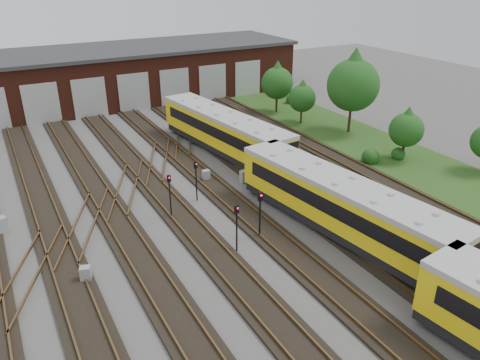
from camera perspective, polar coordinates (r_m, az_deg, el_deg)
ground at (r=26.75m, az=3.71°, el=-11.10°), size 120.00×120.00×0.00m
track_network at (r=27.02m, az=2.73°, el=-10.38°), size 30.40×70.00×0.33m
maintenance_shed at (r=60.54m, az=-17.36°, el=11.94°), size 51.00×12.50×6.35m
grass_verge at (r=44.62m, az=17.61°, el=3.16°), size 8.00×55.00×0.05m
metro_train at (r=29.70m, az=12.31°, el=-3.04°), size 5.01×48.61×3.38m
signal_mast_0 at (r=31.17m, az=-8.56°, el=-1.39°), size 0.24×0.22×3.20m
signal_mast_1 at (r=27.36m, az=-0.41°, el=-5.17°), size 0.29×0.27×3.10m
signal_mast_2 at (r=33.37m, az=-5.38°, el=0.47°), size 0.27×0.26×3.05m
signal_mast_3 at (r=28.60m, az=2.46°, el=-3.53°), size 0.29×0.27×3.23m
relay_cabinet_0 at (r=27.02m, az=-18.29°, el=-10.87°), size 0.69×0.63×0.94m
relay_cabinet_1 at (r=33.49m, az=-27.08°, el=-4.96°), size 0.83×0.76×1.12m
relay_cabinet_2 at (r=37.03m, az=-4.15°, el=0.54°), size 0.55×0.47×0.90m
relay_cabinet_3 at (r=47.95m, az=-1.78°, el=6.37°), size 0.61×0.54×0.88m
relay_cabinet_4 at (r=36.68m, az=0.49°, el=0.43°), size 0.63×0.54×0.98m
tree_0 at (r=53.86m, az=4.57°, el=12.14°), size 3.59×3.59×5.96m
tree_1 at (r=50.43m, az=7.61°, el=10.22°), size 2.88×2.88×4.77m
tree_2 at (r=47.83m, az=13.69°, el=11.89°), size 5.12×5.12×8.49m
tree_3 at (r=42.47m, az=19.68°, el=6.23°), size 2.93×2.93×4.86m
bush_0 at (r=41.78m, az=15.65°, el=3.01°), size 1.50×1.50×1.50m
bush_1 at (r=43.40m, az=18.75°, el=3.21°), size 1.21×1.21×1.21m
bush_2 at (r=58.43m, az=6.28°, el=9.89°), size 1.31×1.31×1.31m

